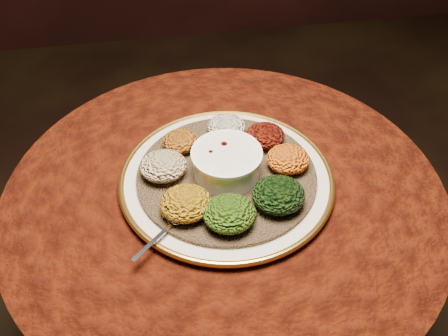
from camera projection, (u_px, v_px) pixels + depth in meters
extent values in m
cylinder|color=black|center=(224.00, 289.00, 1.36)|extent=(0.12, 0.12, 0.68)
cylinder|color=black|center=(224.00, 200.00, 1.11)|extent=(0.80, 0.80, 0.04)
cylinder|color=#380F04|center=(224.00, 240.00, 1.21)|extent=(0.93, 0.93, 0.34)
cylinder|color=#380F04|center=(224.00, 191.00, 1.09)|extent=(0.96, 0.96, 0.01)
cylinder|color=beige|center=(227.00, 180.00, 1.09)|extent=(0.52, 0.52, 0.02)
torus|color=#BE862F|center=(227.00, 178.00, 1.09)|extent=(0.47, 0.47, 0.01)
cylinder|color=brown|center=(227.00, 175.00, 1.08)|extent=(0.43, 0.43, 0.01)
cylinder|color=white|center=(227.00, 163.00, 1.06)|extent=(0.14, 0.14, 0.06)
cylinder|color=white|center=(227.00, 153.00, 1.04)|extent=(0.15, 0.15, 0.01)
cylinder|color=#590704|center=(227.00, 157.00, 1.04)|extent=(0.12, 0.12, 0.01)
ellipsoid|color=silver|center=(177.00, 219.00, 0.98)|extent=(0.04, 0.03, 0.01)
cube|color=silver|center=(153.00, 242.00, 0.94)|extent=(0.08, 0.08, 0.00)
ellipsoid|color=silver|center=(226.00, 126.00, 1.16)|extent=(0.09, 0.08, 0.04)
ellipsoid|color=black|center=(265.00, 135.00, 1.14)|extent=(0.09, 0.09, 0.04)
ellipsoid|color=#AF770E|center=(288.00, 159.00, 1.08)|extent=(0.09, 0.09, 0.05)
ellipsoid|color=black|center=(278.00, 195.00, 1.00)|extent=(0.11, 0.10, 0.05)
ellipsoid|color=#922409|center=(229.00, 213.00, 0.96)|extent=(0.10, 0.10, 0.05)
ellipsoid|color=#A3720E|center=(186.00, 203.00, 0.98)|extent=(0.10, 0.10, 0.05)
ellipsoid|color=#710B06|center=(163.00, 166.00, 1.06)|extent=(0.10, 0.10, 0.05)
ellipsoid|color=#9D5713|center=(180.00, 141.00, 1.13)|extent=(0.08, 0.08, 0.04)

